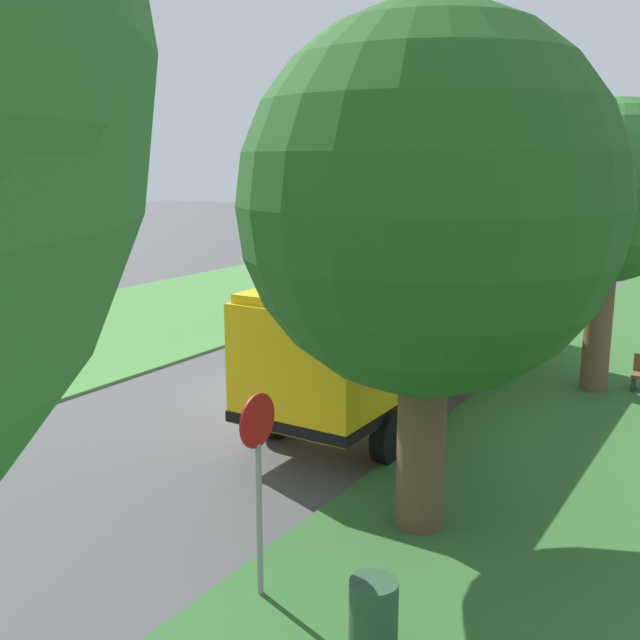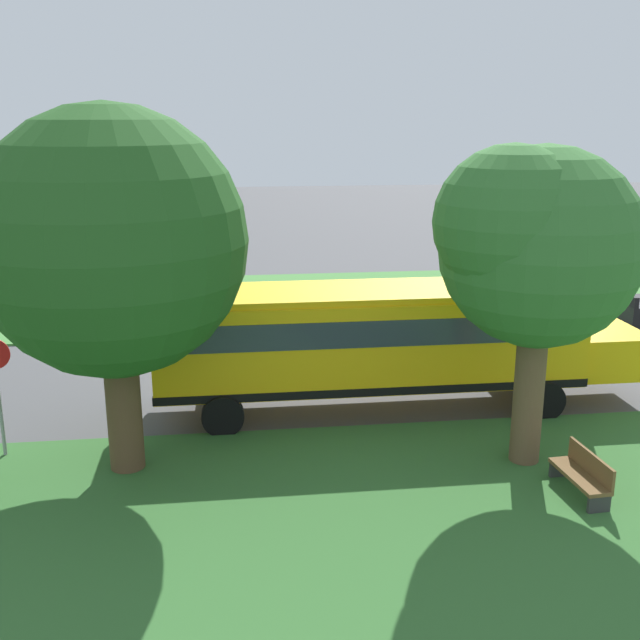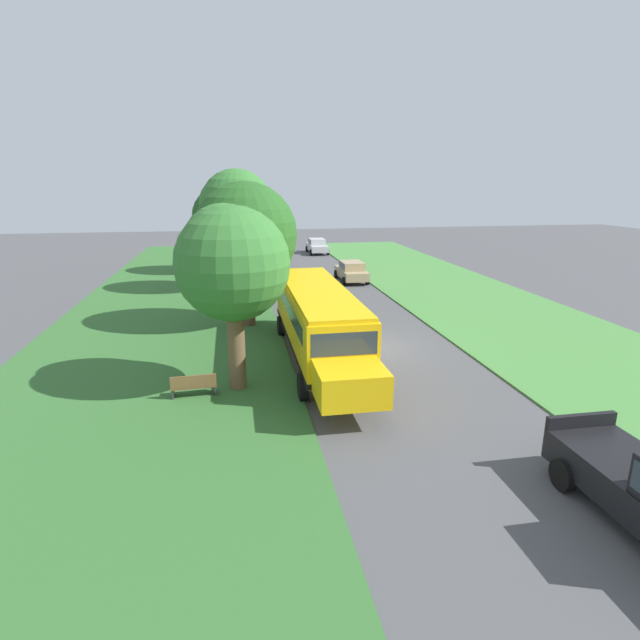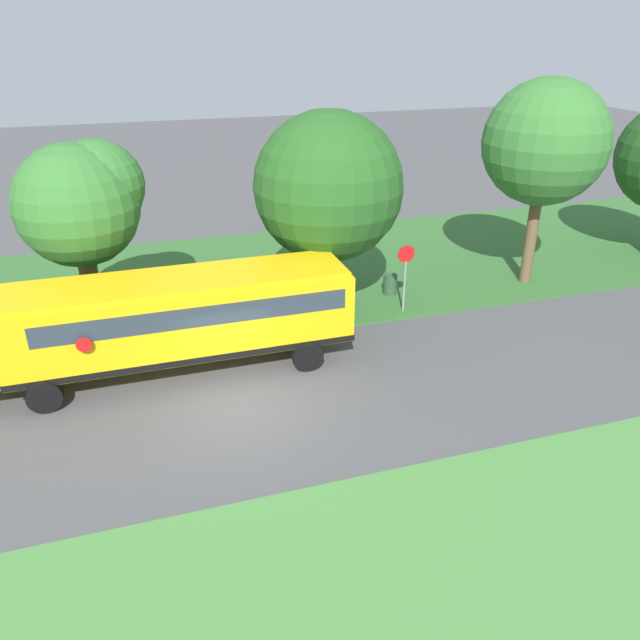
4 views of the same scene
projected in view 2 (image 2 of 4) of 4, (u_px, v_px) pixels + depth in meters
The scene contains 7 objects.
ground_plane at pixel (311, 375), 21.77m from camera, with size 120.00×120.00×0.00m, color #4C4C4F.
grass_verge at pixel (380, 576), 12.19m from camera, with size 12.00×80.00×0.08m, color #33662D.
grass_far_side at pixel (286, 300), 30.37m from camera, with size 10.00×80.00×0.07m, color #47843D.
school_bus at pixel (380, 336), 18.78m from camera, with size 2.85×12.42×3.16m.
oak_tree_beside_bus at pixel (532, 242), 14.86m from camera, with size 4.08×4.31×6.80m.
oak_tree_roadside_mid at pixel (105, 238), 14.50m from camera, with size 5.36×5.36×7.57m.
park_bench at pixel (583, 475), 14.68m from camera, with size 1.63×0.61×0.92m.
Camera 2 is at (-20.45, 2.30, 7.28)m, focal length 42.00 mm.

